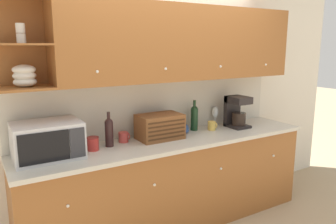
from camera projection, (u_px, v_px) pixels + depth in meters
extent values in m
plane|color=tan|center=(158.00, 211.00, 3.79)|extent=(24.00, 24.00, 0.00)
cube|color=silver|center=(156.00, 100.00, 3.56)|extent=(5.48, 0.06, 2.60)
cube|color=#935628|center=(173.00, 184.00, 3.44)|extent=(3.08, 0.62, 0.91)
cube|color=beige|center=(173.00, 141.00, 3.33)|extent=(3.10, 0.65, 0.04)
sphere|color=white|center=(68.00, 206.00, 2.55)|extent=(0.03, 0.03, 0.03)
sphere|color=white|center=(154.00, 185.00, 2.94)|extent=(0.03, 0.03, 0.03)
sphere|color=white|center=(221.00, 169.00, 3.33)|extent=(0.03, 0.03, 0.03)
sphere|color=white|center=(274.00, 156.00, 3.72)|extent=(0.03, 0.03, 0.03)
cube|color=beige|center=(158.00, 106.00, 3.54)|extent=(3.08, 0.01, 0.59)
cube|color=#935628|center=(184.00, 43.00, 3.36)|extent=(2.66, 0.37, 0.75)
cube|color=#935628|center=(19.00, 43.00, 2.73)|extent=(0.42, 0.02, 0.75)
cube|color=#935628|center=(26.00, 88.00, 2.66)|extent=(0.42, 0.37, 0.02)
cube|color=#935628|center=(22.00, 44.00, 2.59)|extent=(0.42, 0.37, 0.02)
sphere|color=white|center=(97.00, 72.00, 2.74)|extent=(0.03, 0.03, 0.03)
sphere|color=white|center=(166.00, 69.00, 3.08)|extent=(0.03, 0.03, 0.03)
sphere|color=white|center=(221.00, 66.00, 3.41)|extent=(0.03, 0.03, 0.03)
sphere|color=white|center=(266.00, 65.00, 3.75)|extent=(0.03, 0.03, 0.03)
ellipsoid|color=silver|center=(25.00, 82.00, 2.65)|extent=(0.18, 0.18, 0.08)
ellipsoid|color=silver|center=(24.00, 76.00, 2.64)|extent=(0.18, 0.18, 0.08)
ellipsoid|color=silver|center=(24.00, 70.00, 2.63)|extent=(0.18, 0.18, 0.08)
cylinder|color=silver|center=(21.00, 38.00, 2.58)|extent=(0.07, 0.07, 0.08)
cylinder|color=silver|center=(20.00, 28.00, 2.56)|extent=(0.07, 0.07, 0.08)
cube|color=silver|center=(47.00, 140.00, 2.75)|extent=(0.55, 0.40, 0.31)
cube|color=black|center=(45.00, 148.00, 2.55)|extent=(0.39, 0.01, 0.25)
cube|color=#2D2D33|center=(78.00, 143.00, 2.68)|extent=(0.12, 0.01, 0.25)
cylinder|color=#B22D28|center=(93.00, 144.00, 2.97)|extent=(0.10, 0.10, 0.12)
cylinder|color=maroon|center=(93.00, 138.00, 2.96)|extent=(0.11, 0.11, 0.01)
cylinder|color=black|center=(109.00, 135.00, 3.07)|extent=(0.08, 0.08, 0.23)
sphere|color=black|center=(109.00, 123.00, 3.05)|extent=(0.08, 0.08, 0.08)
cylinder|color=black|center=(108.00, 116.00, 3.04)|extent=(0.03, 0.03, 0.08)
cylinder|color=#B73D38|center=(123.00, 137.00, 3.23)|extent=(0.09, 0.09, 0.10)
torus|color=#B73D38|center=(128.00, 136.00, 3.25)|extent=(0.01, 0.07, 0.07)
cube|color=brown|center=(160.00, 127.00, 3.32)|extent=(0.45, 0.28, 0.25)
cube|color=#432713|center=(167.00, 138.00, 3.22)|extent=(0.41, 0.01, 0.02)
cube|color=#432713|center=(167.00, 134.00, 3.21)|extent=(0.41, 0.01, 0.02)
cube|color=#432713|center=(167.00, 130.00, 3.20)|extent=(0.41, 0.01, 0.02)
cube|color=#432713|center=(167.00, 126.00, 3.19)|extent=(0.41, 0.01, 0.02)
cube|color=#432713|center=(167.00, 122.00, 3.19)|extent=(0.41, 0.01, 0.02)
ellipsoid|color=#3D5B93|center=(182.00, 131.00, 3.58)|extent=(0.15, 0.15, 0.04)
ellipsoid|color=#3D5B93|center=(182.00, 128.00, 3.57)|extent=(0.14, 0.14, 0.05)
ellipsoid|color=#3D5B93|center=(182.00, 126.00, 3.57)|extent=(0.13, 0.13, 0.04)
cylinder|color=#19381E|center=(194.00, 120.00, 3.66)|extent=(0.08, 0.08, 0.24)
sphere|color=#19381E|center=(194.00, 110.00, 3.64)|extent=(0.08, 0.08, 0.08)
cylinder|color=#19381E|center=(195.00, 104.00, 3.63)|extent=(0.03, 0.03, 0.08)
cylinder|color=gold|center=(212.00, 126.00, 3.68)|extent=(0.09, 0.09, 0.10)
torus|color=gold|center=(215.00, 125.00, 3.71)|extent=(0.01, 0.07, 0.07)
cylinder|color=silver|center=(215.00, 125.00, 3.91)|extent=(0.07, 0.07, 0.01)
cylinder|color=silver|center=(215.00, 121.00, 3.90)|extent=(0.01, 0.01, 0.09)
ellipsoid|color=silver|center=(215.00, 112.00, 3.87)|extent=(0.07, 0.07, 0.13)
cube|color=black|center=(237.00, 126.00, 3.82)|extent=(0.21, 0.26, 0.03)
cylinder|color=black|center=(239.00, 119.00, 3.79)|extent=(0.16, 0.16, 0.14)
cube|color=black|center=(232.00, 111.00, 3.87)|extent=(0.21, 0.06, 0.36)
cube|color=black|center=(238.00, 100.00, 3.76)|extent=(0.21, 0.26, 0.08)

